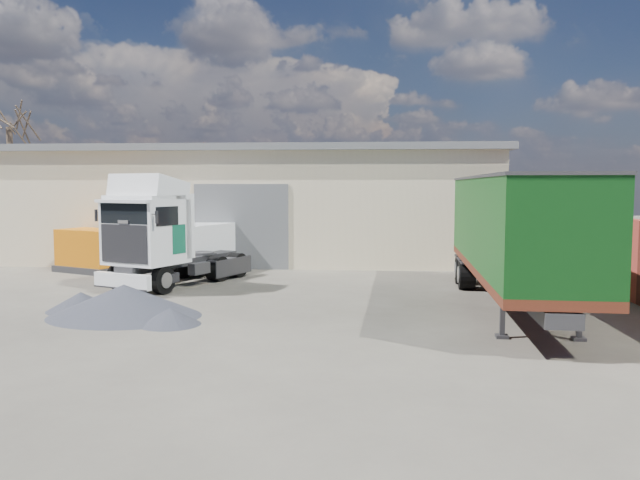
# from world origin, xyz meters

# --- Properties ---
(ground) EXTENTS (120.00, 120.00, 0.00)m
(ground) POSITION_xyz_m (0.00, 0.00, 0.00)
(ground) COLOR black
(ground) RESTS_ON ground
(warehouse) EXTENTS (30.60, 12.60, 5.42)m
(warehouse) POSITION_xyz_m (-6.00, 16.00, 2.66)
(warehouse) COLOR beige
(warehouse) RESTS_ON ground
(brick_boundary_wall) EXTENTS (0.35, 26.00, 2.50)m
(brick_boundary_wall) POSITION_xyz_m (11.50, 6.00, 1.25)
(brick_boundary_wall) COLOR maroon
(brick_boundary_wall) RESTS_ON ground
(bare_tree) EXTENTS (4.00, 4.00, 9.60)m
(bare_tree) POSITION_xyz_m (-18.00, 20.00, 7.92)
(bare_tree) COLOR #382B21
(bare_tree) RESTS_ON ground
(tractor_unit) EXTENTS (4.24, 6.14, 3.93)m
(tractor_unit) POSITION_xyz_m (-3.79, 5.09, 1.65)
(tractor_unit) COLOR black
(tractor_unit) RESTS_ON ground
(box_trailer) EXTENTS (2.99, 11.56, 3.81)m
(box_trailer) POSITION_xyz_m (7.50, 2.30, 2.32)
(box_trailer) COLOR #2D2D30
(box_trailer) RESTS_ON ground
(panel_van) EXTENTS (3.53, 5.21, 1.97)m
(panel_van) POSITION_xyz_m (-3.43, 9.61, 1.02)
(panel_van) COLOR black
(panel_van) RESTS_ON ground
(orange_skip) EXTENTS (3.27, 2.74, 1.75)m
(orange_skip) POSITION_xyz_m (-8.00, 8.78, 0.76)
(orange_skip) COLOR #2D2D30
(orange_skip) RESTS_ON ground
(gravel_heap) EXTENTS (4.88, 4.25, 0.87)m
(gravel_heap) POSITION_xyz_m (-3.30, 0.31, 0.40)
(gravel_heap) COLOR black
(gravel_heap) RESTS_ON ground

